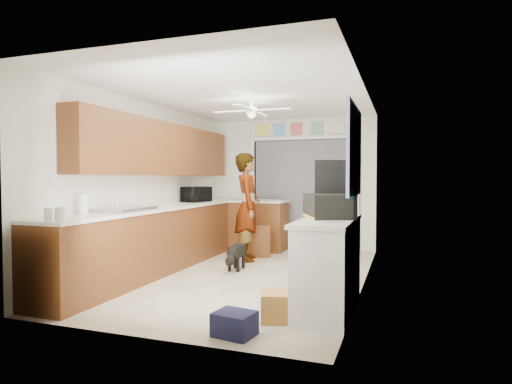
% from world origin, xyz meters
% --- Properties ---
extents(floor, '(5.00, 5.00, 0.00)m').
position_xyz_m(floor, '(0.00, 0.00, 0.00)').
color(floor, '#B8AD94').
rests_on(floor, ground).
extents(ceiling, '(5.00, 5.00, 0.00)m').
position_xyz_m(ceiling, '(0.00, 0.00, 2.50)').
color(ceiling, white).
rests_on(ceiling, ground).
extents(wall_back, '(3.20, 0.00, 3.20)m').
position_xyz_m(wall_back, '(0.00, 2.50, 1.25)').
color(wall_back, white).
rests_on(wall_back, ground).
extents(wall_front, '(3.20, 0.00, 3.20)m').
position_xyz_m(wall_front, '(0.00, -2.50, 1.25)').
color(wall_front, white).
rests_on(wall_front, ground).
extents(wall_left, '(0.00, 5.00, 5.00)m').
position_xyz_m(wall_left, '(-1.60, 0.00, 1.25)').
color(wall_left, white).
rests_on(wall_left, ground).
extents(wall_right, '(0.00, 5.00, 5.00)m').
position_xyz_m(wall_right, '(1.60, 0.00, 1.25)').
color(wall_right, white).
rests_on(wall_right, ground).
extents(left_base_cabinets, '(0.60, 4.80, 0.90)m').
position_xyz_m(left_base_cabinets, '(-1.30, 0.00, 0.45)').
color(left_base_cabinets, brown).
rests_on(left_base_cabinets, floor).
extents(left_countertop, '(0.62, 4.80, 0.04)m').
position_xyz_m(left_countertop, '(-1.29, 0.00, 0.92)').
color(left_countertop, white).
rests_on(left_countertop, left_base_cabinets).
extents(upper_cabinets, '(0.32, 4.00, 0.80)m').
position_xyz_m(upper_cabinets, '(-1.44, 0.20, 1.80)').
color(upper_cabinets, brown).
rests_on(upper_cabinets, wall_left).
extents(sink_basin, '(0.50, 0.76, 0.06)m').
position_xyz_m(sink_basin, '(-1.29, -1.00, 0.95)').
color(sink_basin, silver).
rests_on(sink_basin, left_countertop).
extents(faucet, '(0.03, 0.03, 0.22)m').
position_xyz_m(faucet, '(-1.48, -1.00, 1.05)').
color(faucet, silver).
rests_on(faucet, left_countertop).
extents(peninsula_base, '(1.00, 0.60, 0.90)m').
position_xyz_m(peninsula_base, '(-0.50, 2.00, 0.45)').
color(peninsula_base, brown).
rests_on(peninsula_base, floor).
extents(peninsula_top, '(1.04, 0.64, 0.04)m').
position_xyz_m(peninsula_top, '(-0.50, 2.00, 0.92)').
color(peninsula_top, white).
rests_on(peninsula_top, peninsula_base).
extents(back_opening_recess, '(2.00, 0.06, 2.10)m').
position_xyz_m(back_opening_recess, '(0.25, 2.47, 1.05)').
color(back_opening_recess, black).
rests_on(back_opening_recess, wall_back).
extents(curtain_panel, '(1.90, 0.03, 2.05)m').
position_xyz_m(curtain_panel, '(0.25, 2.43, 1.05)').
color(curtain_panel, slate).
rests_on(curtain_panel, wall_back).
extents(door_trim_left, '(0.06, 0.04, 2.10)m').
position_xyz_m(door_trim_left, '(-0.77, 2.44, 1.05)').
color(door_trim_left, white).
rests_on(door_trim_left, wall_back).
extents(door_trim_right, '(0.06, 0.04, 2.10)m').
position_xyz_m(door_trim_right, '(1.27, 2.44, 1.05)').
color(door_trim_right, white).
rests_on(door_trim_right, wall_back).
extents(door_trim_head, '(2.10, 0.04, 0.06)m').
position_xyz_m(door_trim_head, '(0.25, 2.44, 2.12)').
color(door_trim_head, white).
rests_on(door_trim_head, wall_back).
extents(header_frame_0, '(0.22, 0.02, 0.22)m').
position_xyz_m(header_frame_0, '(-0.60, 2.47, 2.30)').
color(header_frame_0, '#EDF050').
rests_on(header_frame_0, wall_back).
extents(header_frame_1, '(0.22, 0.02, 0.22)m').
position_xyz_m(header_frame_1, '(-0.25, 2.47, 2.30)').
color(header_frame_1, '#53A4DF').
rests_on(header_frame_1, wall_back).
extents(header_frame_2, '(0.22, 0.02, 0.22)m').
position_xyz_m(header_frame_2, '(0.10, 2.47, 2.30)').
color(header_frame_2, '#CE4D56').
rests_on(header_frame_2, wall_back).
extents(header_frame_3, '(0.22, 0.02, 0.22)m').
position_xyz_m(header_frame_3, '(0.50, 2.47, 2.30)').
color(header_frame_3, '#68B677').
rests_on(header_frame_3, wall_back).
extents(header_frame_4, '(0.22, 0.02, 0.22)m').
position_xyz_m(header_frame_4, '(0.90, 2.47, 2.30)').
color(header_frame_4, silver).
rests_on(header_frame_4, wall_back).
extents(route66_sign, '(0.22, 0.02, 0.26)m').
position_xyz_m(route66_sign, '(-0.95, 2.47, 2.30)').
color(route66_sign, silver).
rests_on(route66_sign, wall_back).
extents(right_counter_base, '(0.50, 1.40, 0.90)m').
position_xyz_m(right_counter_base, '(1.35, -1.20, 0.45)').
color(right_counter_base, white).
rests_on(right_counter_base, floor).
extents(right_counter_top, '(0.54, 1.44, 0.04)m').
position_xyz_m(right_counter_top, '(1.34, -1.20, 0.92)').
color(right_counter_top, white).
rests_on(right_counter_top, right_counter_base).
extents(abstract_painting, '(0.03, 1.15, 0.95)m').
position_xyz_m(abstract_painting, '(1.58, -1.00, 1.65)').
color(abstract_painting, '#E153AA').
rests_on(abstract_painting, wall_right).
extents(ceiling_fan, '(1.14, 1.14, 0.24)m').
position_xyz_m(ceiling_fan, '(0.00, 0.20, 2.32)').
color(ceiling_fan, white).
rests_on(ceiling_fan, ceiling).
extents(microwave, '(0.43, 0.54, 0.26)m').
position_xyz_m(microwave, '(-1.33, 1.08, 1.07)').
color(microwave, black).
rests_on(microwave, left_countertop).
extents(jar_a, '(0.11, 0.11, 0.13)m').
position_xyz_m(jar_a, '(-1.13, -2.25, 1.01)').
color(jar_a, silver).
rests_on(jar_a, left_countertop).
extents(jar_b, '(0.11, 0.11, 0.13)m').
position_xyz_m(jar_b, '(-1.28, -2.25, 1.00)').
color(jar_b, silver).
rests_on(jar_b, left_countertop).
extents(paper_towel_roll, '(0.13, 0.13, 0.23)m').
position_xyz_m(paper_towel_roll, '(-1.44, -1.58, 1.06)').
color(paper_towel_roll, white).
rests_on(paper_towel_roll, left_countertop).
extents(suitcase, '(0.64, 0.71, 0.25)m').
position_xyz_m(suitcase, '(1.32, -1.05, 1.07)').
color(suitcase, black).
rests_on(suitcase, right_counter_top).
extents(suitcase_rim, '(0.64, 0.71, 0.02)m').
position_xyz_m(suitcase_rim, '(1.32, -1.05, 0.96)').
color(suitcase_rim, yellow).
rests_on(suitcase_rim, suitcase).
extents(suitcase_lid, '(0.39, 0.20, 0.50)m').
position_xyz_m(suitcase_lid, '(1.32, -0.76, 1.32)').
color(suitcase_lid, black).
rests_on(suitcase_lid, suitcase).
extents(cardboard_box, '(0.51, 0.44, 0.27)m').
position_xyz_m(cardboard_box, '(1.00, -1.68, 0.14)').
color(cardboard_box, '#A98035').
rests_on(cardboard_box, floor).
extents(navy_crate, '(0.38, 0.33, 0.20)m').
position_xyz_m(navy_crate, '(0.70, -2.20, 0.10)').
color(navy_crate, '#141634').
rests_on(navy_crate, floor).
extents(cabinet_door_panel, '(0.40, 0.26, 0.56)m').
position_xyz_m(cabinet_door_panel, '(-0.22, 1.19, 0.28)').
color(cabinet_door_panel, brown).
rests_on(cabinet_door_panel, floor).
extents(man, '(0.62, 0.75, 1.76)m').
position_xyz_m(man, '(-0.35, 0.99, 0.88)').
color(man, white).
rests_on(man, floor).
extents(dog, '(0.25, 0.53, 0.41)m').
position_xyz_m(dog, '(-0.25, 0.24, 0.20)').
color(dog, black).
rests_on(dog, floor).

